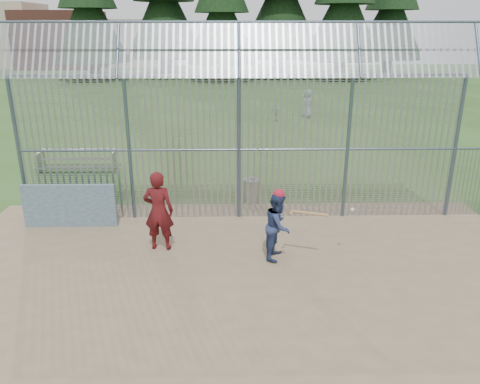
{
  "coord_description": "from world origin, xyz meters",
  "views": [
    {
      "loc": [
        -0.22,
        -8.98,
        5.21
      ],
      "look_at": [
        0.0,
        2.0,
        1.3
      ],
      "focal_mm": 35.0,
      "sensor_mm": 36.0,
      "label": 1
    }
  ],
  "objects_px": {
    "batter": "(278,226)",
    "onlooker": "(159,211)",
    "dugout_wall": "(70,206)",
    "bleacher": "(77,160)",
    "trash_can": "(252,190)"
  },
  "relations": [
    {
      "from": "batter",
      "to": "onlooker",
      "type": "bearing_deg",
      "value": 97.75
    },
    {
      "from": "dugout_wall",
      "to": "onlooker",
      "type": "relative_size",
      "value": 1.26
    },
    {
      "from": "batter",
      "to": "bleacher",
      "type": "xyz_separation_m",
      "value": [
        -6.93,
        7.29,
        -0.41
      ]
    },
    {
      "from": "bleacher",
      "to": "onlooker",
      "type": "bearing_deg",
      "value": -58.88
    },
    {
      "from": "dugout_wall",
      "to": "trash_can",
      "type": "xyz_separation_m",
      "value": [
        5.02,
        1.83,
        -0.24
      ]
    },
    {
      "from": "onlooker",
      "to": "trash_can",
      "type": "distance_m",
      "value": 4.07
    },
    {
      "from": "onlooker",
      "to": "trash_can",
      "type": "relative_size",
      "value": 2.42
    },
    {
      "from": "dugout_wall",
      "to": "onlooker",
      "type": "bearing_deg",
      "value": -28.16
    },
    {
      "from": "trash_can",
      "to": "bleacher",
      "type": "height_order",
      "value": "trash_can"
    },
    {
      "from": "trash_can",
      "to": "onlooker",
      "type": "bearing_deg",
      "value": -126.52
    },
    {
      "from": "trash_can",
      "to": "bleacher",
      "type": "xyz_separation_m",
      "value": [
        -6.49,
        3.55,
        0.03
      ]
    },
    {
      "from": "dugout_wall",
      "to": "batter",
      "type": "relative_size",
      "value": 1.56
    },
    {
      "from": "dugout_wall",
      "to": "trash_can",
      "type": "height_order",
      "value": "dugout_wall"
    },
    {
      "from": "dugout_wall",
      "to": "bleacher",
      "type": "xyz_separation_m",
      "value": [
        -1.46,
        5.37,
        -0.21
      ]
    },
    {
      "from": "batter",
      "to": "bleacher",
      "type": "relative_size",
      "value": 0.53
    }
  ]
}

